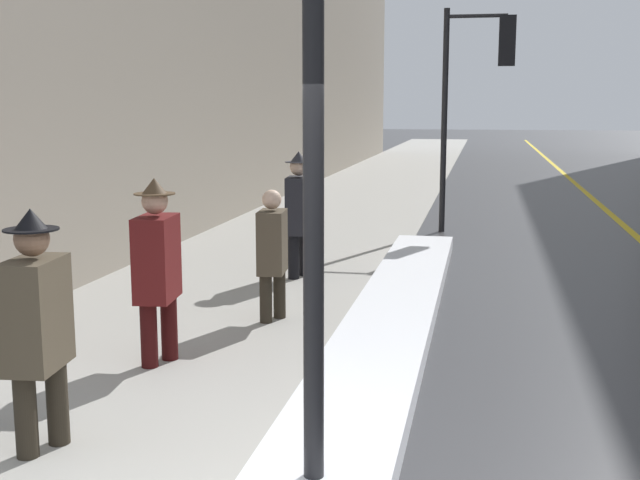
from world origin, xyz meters
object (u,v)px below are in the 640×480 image
(pedestrian_nearside, at_px, (157,264))
(traffic_light_near, at_px, (481,72))
(pedestrian_with_shoulder_bag, at_px, (37,322))
(pedestrian_in_glasses, at_px, (299,209))
(pedestrian_trailing, at_px, (272,249))

(pedestrian_nearside, bearing_deg, traffic_light_near, 156.17)
(traffic_light_near, distance_m, pedestrian_nearside, 9.32)
(traffic_light_near, relative_size, pedestrian_nearside, 2.38)
(pedestrian_with_shoulder_bag, xyz_separation_m, pedestrian_in_glasses, (0.45, 5.93, 0.04))
(traffic_light_near, relative_size, pedestrian_with_shoulder_bag, 2.43)
(traffic_light_near, xyz_separation_m, pedestrian_in_glasses, (-2.39, -4.67, -2.04))
(pedestrian_nearside, relative_size, pedestrian_in_glasses, 0.99)
(traffic_light_near, xyz_separation_m, pedestrian_trailing, (-2.16, -6.96, -2.18))
(traffic_light_near, relative_size, pedestrian_trailing, 2.81)
(pedestrian_trailing, xyz_separation_m, pedestrian_in_glasses, (-0.23, 2.29, 0.15))
(pedestrian_trailing, distance_m, pedestrian_in_glasses, 2.31)
(pedestrian_nearside, bearing_deg, pedestrian_in_glasses, 168.21)
(pedestrian_with_shoulder_bag, xyz_separation_m, pedestrian_trailing, (0.68, 3.63, -0.11))
(pedestrian_with_shoulder_bag, height_order, pedestrian_nearside, pedestrian_nearside)
(pedestrian_with_shoulder_bag, relative_size, pedestrian_trailing, 1.16)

